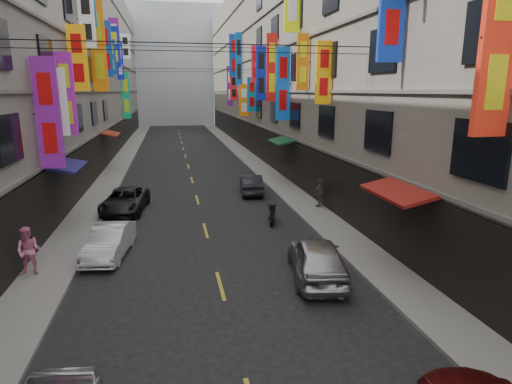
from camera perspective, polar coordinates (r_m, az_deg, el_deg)
name	(u,v)px	position (r m, az deg, el deg)	size (l,w,h in m)	color
sidewalk_left	(117,168)	(38.14, -18.07, 3.06)	(2.00, 90.00, 0.12)	slate
sidewalk_right	(255,163)	(38.59, -0.08, 3.83)	(2.00, 90.00, 0.12)	slate
building_row_left	(27,50)	(38.91, -28.27, 16.32)	(10.14, 90.00, 19.00)	gray
building_row_right	(322,55)	(39.79, 8.83, 17.59)	(10.14, 90.00, 19.00)	gray
haze_block	(174,67)	(87.46, -10.82, 16.10)	(18.00, 8.00, 22.00)	#AEB8C2
shop_signage	(185,51)	(31.06, -9.41, 18.08)	(14.00, 55.00, 12.23)	#100FB0
street_awnings	(175,162)	(21.60, -10.74, 3.97)	(13.99, 35.20, 0.41)	#16542E
overhead_cables	(192,47)	(25.48, -8.50, 18.54)	(14.00, 38.04, 1.24)	black
lane_markings	(190,173)	(34.95, -8.80, 2.58)	(0.12, 80.20, 0.01)	gold
scooter_far_right	(272,214)	(21.39, 2.16, -2.93)	(0.71, 1.77, 1.14)	black
car_left_mid	(109,242)	(17.99, -18.99, -6.27)	(1.30, 3.74, 1.23)	silver
car_left_far	(125,200)	(24.29, -17.05, -1.08)	(2.08, 4.50, 1.25)	black
car_right_mid	(317,258)	(15.28, 8.09, -8.68)	(1.73, 4.30, 1.46)	#A6A5AA
car_right_far	(251,184)	(27.31, -0.66, 1.04)	(1.30, 3.71, 1.22)	#222128
pedestrian_lfar	(29,251)	(17.00, -28.05, -6.96)	(0.84, 0.58, 1.73)	pink
pedestrian_rfar	(320,193)	(23.97, 8.58, -0.15)	(0.91, 0.52, 1.56)	#555558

